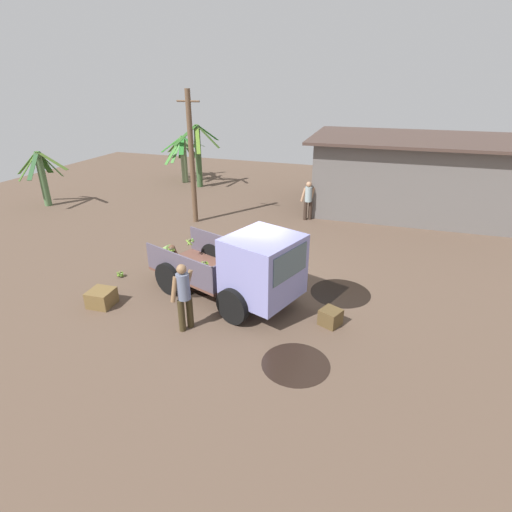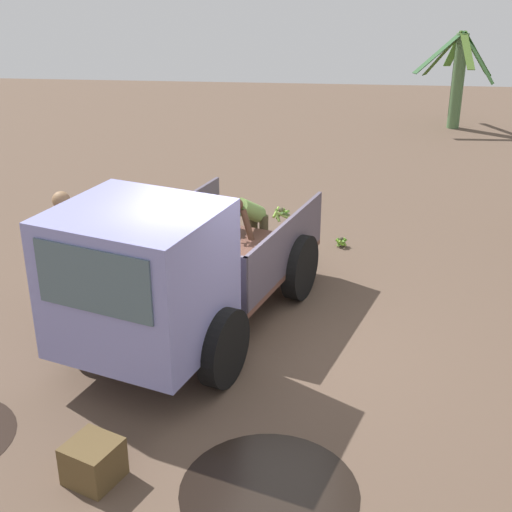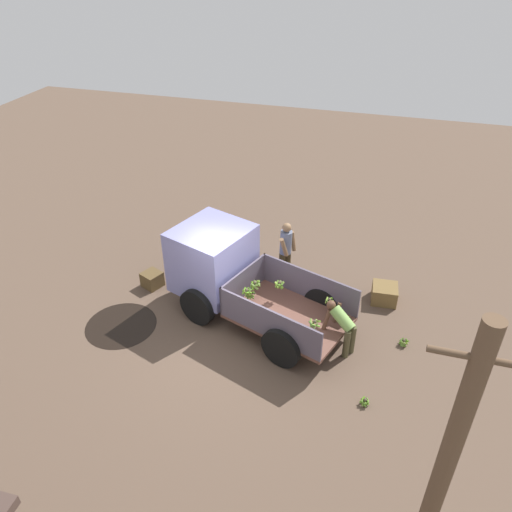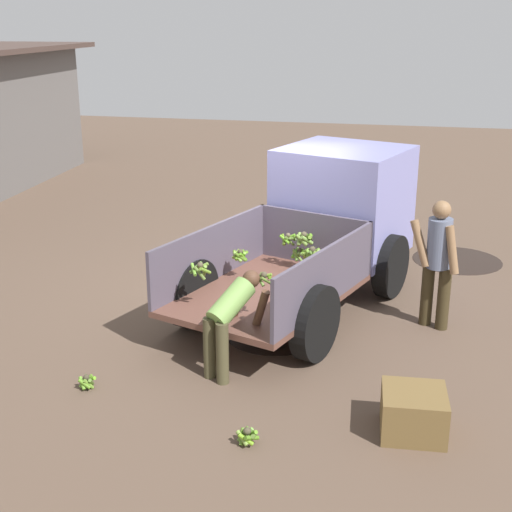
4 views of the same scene
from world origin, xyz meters
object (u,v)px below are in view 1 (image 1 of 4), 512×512
cargo_truck (250,268)px  utility_pole (192,158)px  wooden_crate_0 (102,298)px  banana_bunch_on_ground_0 (172,252)px  wooden_crate_1 (330,317)px  banana_bunch_on_ground_1 (120,274)px  person_worker_loading (167,255)px  person_foreground_visitor (184,294)px  person_bystander_near_shed (308,199)px

cargo_truck → utility_pole: size_ratio=0.90×
wooden_crate_0 → cargo_truck: bearing=19.0°
banana_bunch_on_ground_0 → wooden_crate_1: bearing=-22.7°
banana_bunch_on_ground_1 → wooden_crate_0: 1.66m
wooden_crate_1 → wooden_crate_0: bearing=-169.7°
cargo_truck → wooden_crate_0: bearing=-141.7°
person_worker_loading → wooden_crate_1: person_worker_loading is taller
cargo_truck → wooden_crate_1: (2.19, -0.22, -0.90)m
cargo_truck → utility_pole: utility_pole is taller
person_worker_loading → wooden_crate_1: bearing=19.1°
banana_bunch_on_ground_0 → person_foreground_visitor: bearing=-55.8°
person_worker_loading → wooden_crate_1: (5.18, -0.99, -0.50)m
banana_bunch_on_ground_0 → banana_bunch_on_ground_1: size_ratio=0.88×
person_foreground_visitor → person_worker_loading: 2.97m
utility_pole → banana_bunch_on_ground_1: size_ratio=22.00×
person_worker_loading → person_bystander_near_shed: 7.33m
cargo_truck → person_foreground_visitor: (-1.13, -1.54, -0.15)m
cargo_truck → banana_bunch_on_ground_1: 4.50m
utility_pole → wooden_crate_1: 9.29m
utility_pole → person_worker_loading: bearing=-72.4°
person_foreground_visitor → banana_bunch_on_ground_1: size_ratio=7.25×
utility_pole → banana_bunch_on_ground_0: bearing=-76.3°
person_foreground_visitor → wooden_crate_1: size_ratio=3.73×
person_foreground_visitor → utility_pole: bearing=-37.4°
utility_pole → person_foreground_visitor: (3.41, -7.22, -1.71)m
cargo_truck → wooden_crate_1: size_ratio=10.12×
person_foreground_visitor → person_worker_loading: size_ratio=1.48×
cargo_truck → banana_bunch_on_ground_0: size_ratio=22.31×
banana_bunch_on_ground_1 → person_worker_loading: bearing=20.7°
cargo_truck → utility_pole: bearing=147.9°
person_bystander_near_shed → banana_bunch_on_ground_1: person_bystander_near_shed is taller
utility_pole → wooden_crate_1: (6.73, -5.90, -2.47)m
person_foreground_visitor → person_bystander_near_shed: bearing=-69.3°
person_foreground_visitor → wooden_crate_0: 2.78m
wooden_crate_0 → wooden_crate_1: (6.00, 1.09, -0.02)m
utility_pole → wooden_crate_0: utility_pole is taller
banana_bunch_on_ground_0 → wooden_crate_1: (5.89, -2.46, 0.11)m
person_worker_loading → wooden_crate_0: bearing=-81.6°
banana_bunch_on_ground_0 → banana_bunch_on_ground_1: bearing=-108.7°
person_worker_loading → wooden_crate_0: person_worker_loading is taller
person_bystander_near_shed → cargo_truck: bearing=146.6°
person_foreground_visitor → banana_bunch_on_ground_0: (-2.56, 3.78, -0.87)m
banana_bunch_on_ground_0 → wooden_crate_0: (-0.11, -3.56, 0.13)m
person_foreground_visitor → person_bystander_near_shed: (1.05, 9.04, -0.05)m
person_bystander_near_shed → banana_bunch_on_ground_1: (-4.29, -7.26, -0.82)m
person_foreground_visitor → banana_bunch_on_ground_0: bearing=-28.5°
utility_pole → wooden_crate_0: 7.45m
person_bystander_near_shed → banana_bunch_on_ground_1: bearing=115.4°
wooden_crate_0 → banana_bunch_on_ground_0: bearing=88.3°
wooden_crate_0 → banana_bunch_on_ground_1: bearing=110.0°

